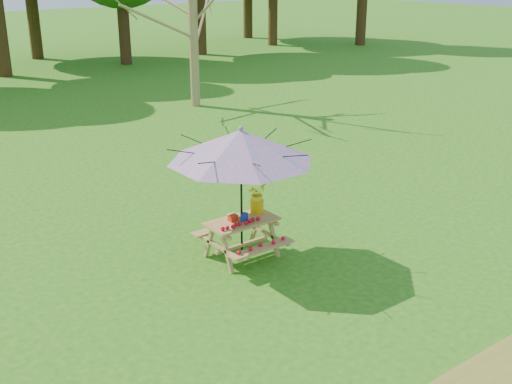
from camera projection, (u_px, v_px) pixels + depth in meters
ground at (227, 340)px, 8.46m from camera, size 120.00×120.00×0.00m
picnic_table at (242, 239)px, 10.72m from camera, size 1.20×1.32×0.67m
patio_umbrella at (241, 146)px, 10.17m from camera, size 3.11×3.11×2.27m
produce_bins at (238, 217)px, 10.59m from camera, size 0.29×0.34×0.13m
tomatoes_row at (241, 224)px, 10.37m from camera, size 0.77×0.13×0.07m
flower_bucket at (257, 197)px, 10.84m from camera, size 0.39×0.36×0.52m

